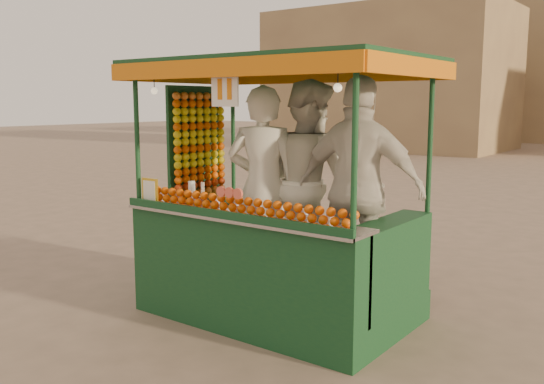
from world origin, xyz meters
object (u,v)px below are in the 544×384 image
Objects in this scene: juice_cart at (266,236)px; vendor_left at (263,187)px; vendor_middle at (309,182)px; vendor_right at (360,189)px.

vendor_left is (-0.09, 0.07, 0.45)m from juice_cart.
vendor_middle is 0.99× the size of vendor_right.
juice_cart is 1.34× the size of vendor_right.
vendor_left is 0.94m from vendor_right.
juice_cart is 1.35× the size of vendor_middle.
vendor_middle is at bearing -151.35° from vendor_left.
juice_cart reaches higher than vendor_left.
vendor_right reaches higher than vendor_middle.
vendor_right is at bearing 167.73° from vendor_left.
vendor_left is 0.46m from vendor_middle.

